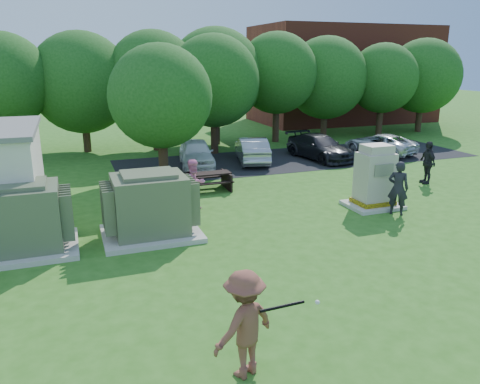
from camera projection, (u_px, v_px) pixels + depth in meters
name	position (u px, v px, depth m)	size (l,w,h in m)	color
ground	(295.00, 284.00, 11.67)	(120.00, 120.00, 0.00)	#2D6619
brick_building	(342.00, 74.00, 40.88)	(15.00, 8.00, 8.00)	maroon
parking_strip	(299.00, 158.00, 26.17)	(20.00, 6.00, 0.01)	#232326
transformer_left	(20.00, 220.00, 13.31)	(3.00, 2.40, 2.07)	beige
transformer_right	(150.00, 207.00, 14.54)	(3.00, 2.40, 2.07)	beige
generator_cabinet	(374.00, 180.00, 17.40)	(1.95, 1.59, 2.37)	beige
picnic_table	(209.00, 179.00, 19.74)	(1.79, 1.35, 0.77)	black
batter	(244.00, 324.00, 8.09)	(1.28, 0.74, 1.99)	brown
person_by_generator	(398.00, 188.00, 16.58)	(0.71, 0.47, 1.95)	black
person_at_picnic	(194.00, 185.00, 17.05)	(0.93, 0.72, 1.91)	pink
person_walking_right	(427.00, 162.00, 20.75)	(1.11, 0.46, 1.90)	black
car_white	(196.00, 153.00, 24.06)	(1.64, 4.08, 1.39)	white
car_silver_a	(252.00, 150.00, 24.99)	(1.44, 4.12, 1.36)	#A3A3A7
car_dark	(319.00, 147.00, 25.84)	(1.87, 4.60, 1.34)	black
car_silver_b	(380.00, 144.00, 27.20)	(1.96, 4.25, 1.18)	silver
batting_equipment	(282.00, 306.00, 8.13)	(1.53, 0.34, 0.29)	black
tree_row	(184.00, 80.00, 27.79)	(41.30, 13.30, 7.30)	#47301E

